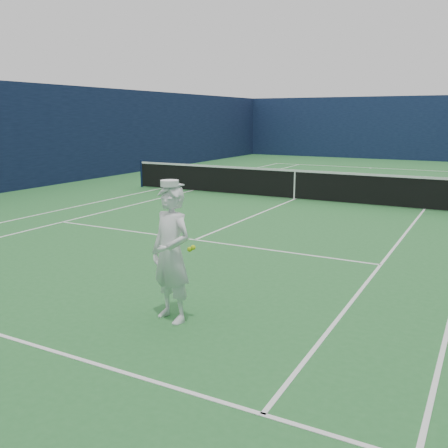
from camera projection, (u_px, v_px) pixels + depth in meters
name	position (u px, v px, depth m)	size (l,w,h in m)	color
ground	(294.00, 199.00, 16.83)	(80.00, 80.00, 0.00)	#296B31
court_markings	(294.00, 199.00, 16.83)	(11.03, 23.83, 0.01)	white
windscreen_fence	(296.00, 139.00, 16.40)	(20.12, 36.12, 4.00)	#101B3B
tennis_net	(295.00, 183.00, 16.71)	(12.88, 0.09, 1.07)	#141E4C
tennis_player	(171.00, 253.00, 6.70)	(0.78, 0.66, 1.94)	white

